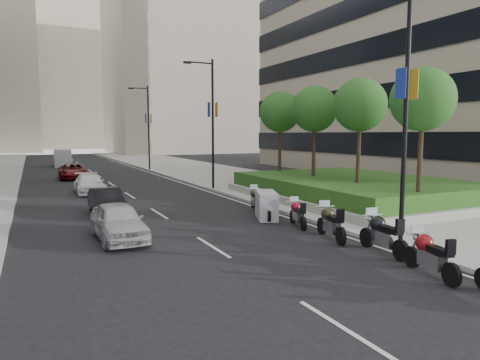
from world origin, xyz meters
TOP-DOWN VIEW (x-y plane):
  - ground at (0.00, 0.00)m, footprint 160.00×160.00m
  - sidewalk_right at (9.00, 30.00)m, footprint 10.00×100.00m
  - lane_edge at (3.70, 30.00)m, footprint 0.12×100.00m
  - lane_centre at (-1.50, 30.00)m, footprint 0.12×100.00m
  - building_cream_right at (22.00, 80.00)m, footprint 28.00×24.00m
  - building_cream_centre at (2.00, 120.00)m, footprint 30.00×24.00m
  - planter at (10.00, 10.00)m, footprint 10.00×14.00m
  - hedge at (10.00, 10.00)m, footprint 9.40×13.40m
  - tree_0 at (8.50, 4.00)m, footprint 2.80×2.80m
  - tree_1 at (8.50, 8.00)m, footprint 2.80×2.80m
  - tree_2 at (8.50, 12.00)m, footprint 2.80×2.80m
  - tree_3 at (8.50, 16.00)m, footprint 2.80×2.80m
  - lamp_post_0 at (4.14, 1.00)m, footprint 2.34×0.45m
  - lamp_post_1 at (4.14, 18.00)m, footprint 2.34×0.45m
  - lamp_post_2 at (4.14, 36.00)m, footprint 2.34×0.45m
  - motorcycle_1 at (2.75, -1.51)m, footprint 0.80×2.26m
  - motorcycle_2 at (3.22, 0.77)m, footprint 0.82×2.45m
  - motorcycle_3 at (2.90, 3.08)m, footprint 0.88×2.34m
  - motorcycle_4 at (3.01, 5.45)m, footprint 0.84×2.04m
  - motorcycle_5 at (2.65, 7.51)m, footprint 1.58×2.26m
  - motorcycle_6 at (3.24, 9.69)m, footprint 0.91×2.12m
  - car_a at (-4.27, 6.49)m, footprint 1.76×4.14m
  - car_b at (-3.85, 11.98)m, footprint 1.38×3.87m
  - car_c at (-3.68, 20.26)m, footprint 1.84×4.40m
  - car_d at (-3.90, 30.48)m, footprint 2.38×4.92m
  - delivery_van at (-3.72, 46.58)m, footprint 2.02×4.99m

SIDE VIEW (x-z plane):
  - ground at x=0.00m, z-range 0.00..0.00m
  - lane_edge at x=3.70m, z-range 0.00..0.01m
  - lane_centre at x=-1.50m, z-range 0.00..0.01m
  - sidewalk_right at x=9.00m, z-range 0.00..0.15m
  - planter at x=10.00m, z-range 0.15..0.55m
  - motorcycle_4 at x=3.01m, z-range 0.04..1.08m
  - motorcycle_6 at x=3.24m, z-range 0.04..1.13m
  - motorcycle_1 at x=2.75m, z-range 0.04..1.18m
  - motorcycle_3 at x=2.90m, z-range 0.04..1.22m
  - car_c at x=-3.68m, z-range 0.00..1.27m
  - car_b at x=-3.85m, z-range 0.00..1.27m
  - motorcycle_5 at x=2.65m, z-range 0.00..1.27m
  - motorcycle_2 at x=3.22m, z-range 0.04..1.27m
  - car_d at x=-3.90m, z-range 0.00..1.35m
  - car_a at x=-4.27m, z-range 0.00..1.39m
  - hedge at x=10.00m, z-range 0.55..1.35m
  - delivery_van at x=-3.72m, z-range -0.07..2.00m
  - lamp_post_0 at x=4.14m, z-range 0.57..9.57m
  - lamp_post_1 at x=4.14m, z-range 0.57..9.57m
  - lamp_post_2 at x=4.14m, z-range 0.57..9.57m
  - tree_0 at x=8.50m, z-range 2.27..8.57m
  - tree_1 at x=8.50m, z-range 2.27..8.57m
  - tree_2 at x=8.50m, z-range 2.27..8.57m
  - tree_3 at x=8.50m, z-range 2.27..8.57m
  - building_cream_right at x=22.00m, z-range 0.00..36.00m
  - building_cream_centre at x=2.00m, z-range 0.00..38.00m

